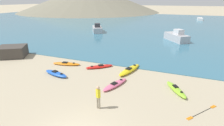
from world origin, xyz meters
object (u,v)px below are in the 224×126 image
Objects in this scene: kayak_on_sand_2 at (66,64)px; moored_boat_3 at (176,37)px; kayak_on_sand_1 at (130,70)px; shoreline_rock at (12,52)px; loose_paddle at (202,112)px; kayak_on_sand_4 at (115,84)px; kayak_on_sand_3 at (56,74)px; moored_boat_2 at (97,29)px; moored_boat_1 at (113,15)px; kayak_on_sand_0 at (99,67)px; moored_boat_0 at (200,19)px; kayak_on_sand_5 at (176,89)px; person_near_foreground at (98,96)px.

kayak_on_sand_2 is 19.14m from moored_boat_3.
shoreline_rock is (-14.48, -0.87, 0.48)m from kayak_on_sand_1.
kayak_on_sand_4 is at bearing 168.49° from loose_paddle.
moored_boat_3 is at bearing 42.10° from shoreline_rock.
kayak_on_sand_1 reaches higher than kayak_on_sand_3.
moored_boat_3 reaches higher than moored_boat_2.
moored_boat_1 is 37.70m from moored_boat_2.
kayak_on_sand_0 is 51.85m from moored_boat_0.
kayak_on_sand_0 is 0.62× the size of moored_boat_0.
moored_boat_2 is at bearing 106.64° from kayak_on_sand_3.
loose_paddle is 20.87m from shoreline_rock.
kayak_on_sand_5 is at bearing -28.94° from kayak_on_sand_1.
kayak_on_sand_1 is 0.76× the size of moored_boat_3.
loose_paddle is (12.07, -1.19, -0.16)m from kayak_on_sand_3.
kayak_on_sand_0 is 4.31m from kayak_on_sand_3.
kayak_on_sand_1 is at bearing 3.75° from kayak_on_sand_0.
moored_boat_0 is 32.53m from moored_boat_1.
moored_boat_2 is (-12.17, 21.27, 0.58)m from kayak_on_sand_4.
kayak_on_sand_3 is 1.79× the size of person_near_foreground.
kayak_on_sand_2 is 0.74× the size of moored_boat_0.
person_near_foreground reaches higher than kayak_on_sand_5.
kayak_on_sand_1 is (3.14, 0.21, 0.05)m from kayak_on_sand_0.
kayak_on_sand_0 is 7.12m from person_near_foreground.
moored_boat_2 is (-5.62, 18.71, 0.58)m from kayak_on_sand_2.
kayak_on_sand_2 is (-6.79, -0.76, -0.05)m from kayak_on_sand_1.
moored_boat_0 reaches higher than loose_paddle.
kayak_on_sand_0 is 57.86m from moored_boat_1.
person_near_foreground reaches higher than kayak_on_sand_1.
moored_boat_3 is at bearing 78.74° from kayak_on_sand_4.
moored_boat_3 reaches higher than loose_paddle.
moored_boat_1 is at bearing 106.63° from kayak_on_sand_2.
kayak_on_sand_1 is 1.59× the size of loose_paddle.
kayak_on_sand_2 is 0.87× the size of moored_boat_1.
kayak_on_sand_4 is 19.06m from moored_boat_3.
loose_paddle is at bearing -52.60° from kayak_on_sand_5.
shoreline_rock reaches higher than kayak_on_sand_5.
kayak_on_sand_2 is at bearing -73.37° from moored_boat_1.
kayak_on_sand_2 is 13.39m from loose_paddle.
moored_boat_1 is (-32.29, 3.90, 0.18)m from moored_boat_0.
kayak_on_sand_5 is 0.53× the size of moored_boat_2.
moored_boat_3 reaches higher than moored_boat_1.
kayak_on_sand_2 is at bearing -171.30° from kayak_on_sand_0.
kayak_on_sand_0 is 4.26m from kayak_on_sand_4.
shoreline_rock is at bearing -137.90° from moored_boat_3.
person_near_foreground reaches higher than kayak_on_sand_0.
moored_boat_0 is 1.39× the size of shoreline_rock.
moored_boat_2 is (-6.38, 21.35, 0.54)m from kayak_on_sand_3.
loose_paddle is (12.83, -3.83, -0.11)m from kayak_on_sand_2.
moored_boat_3 reaches higher than kayak_on_sand_2.
kayak_on_sand_5 is at bearing -95.16° from moored_boat_0.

